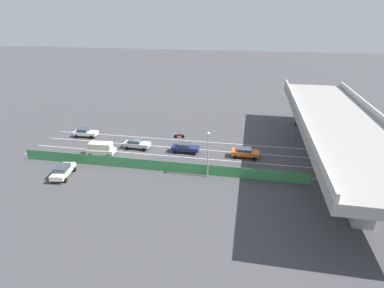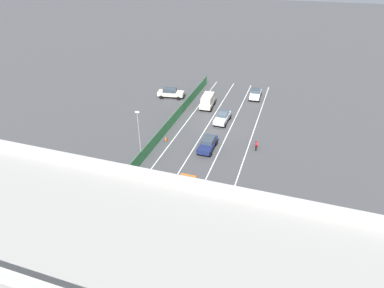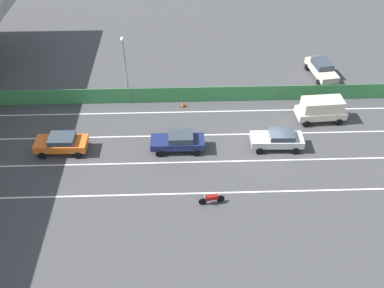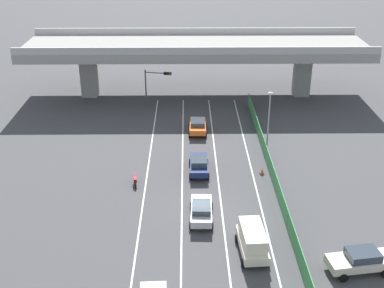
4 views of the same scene
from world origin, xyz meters
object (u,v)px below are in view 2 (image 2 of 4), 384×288
Objects in this scene: car_sedan_navy at (208,144)px; traffic_light at (211,232)px; car_van_cream at (207,101)px; street_lamp at (139,130)px; motorcycle at (256,145)px; parked_sedan_cream at (171,93)px; car_hatchback_white at (255,94)px; car_taxi_orange at (182,187)px; car_sedan_silver at (222,117)px; traffic_cone at (166,138)px.

traffic_light is at bearing 106.46° from car_sedan_navy.
car_van_cream is 0.67× the size of street_lamp.
motorcycle is 0.29× the size of street_lamp.
car_sedan_navy is 0.67× the size of street_lamp.
car_van_cream is 0.92× the size of parked_sedan_cream.
car_sedan_navy reaches higher than car_hatchback_white.
car_taxi_orange is at bearing -56.30° from traffic_light.
street_lamp is at bearing 78.18° from car_van_cream.
car_van_cream reaches higher than car_hatchback_white.
traffic_light is 0.76× the size of street_lamp.
car_hatchback_white is at bearing -106.75° from car_sedan_silver.
street_lamp reaches higher than traffic_cone.
traffic_cone is at bearing -103.11° from street_lamp.
car_taxi_orange is at bearing 62.96° from motorcycle.
car_sedan_silver is at bearing -128.17° from traffic_cone.
street_lamp reaches higher than car_van_cream.
parked_sedan_cream is 7.32× the size of traffic_cone.
motorcycle is at bearing 143.70° from parked_sedan_cream.
car_hatchback_white reaches higher than car_taxi_orange.
traffic_cone is (6.15, 7.82, -0.59)m from car_sedan_silver.
street_lamp is at bearing 76.89° from traffic_cone.
motorcycle is 21.31m from parked_sedan_cream.
car_taxi_orange is 13.51m from motorcycle.
car_hatchback_white is 21.23m from traffic_cone.
traffic_light is 7.65× the size of traffic_cone.
parked_sedan_cream is 0.96× the size of traffic_light.
car_sedan_silver is (0.00, -8.30, 0.00)m from car_sedan_navy.
car_van_cream is 12.70m from traffic_cone.
street_lamp is at bearing -34.00° from car_taxi_orange.
traffic_cone is at bearing -4.43° from car_sedan_navy.
street_lamp reaches higher than car_taxi_orange.
car_taxi_orange is at bearing 89.71° from car_sedan_silver.
car_van_cream is at bearing 42.98° from car_hatchback_white.
traffic_cone is (6.15, -0.48, -0.58)m from car_sedan_navy.
car_sedan_silver is 1.03× the size of car_taxi_orange.
car_van_cream is at bearing -74.10° from car_sedan_navy.
traffic_light reaches higher than car_hatchback_white.
car_taxi_orange is 26.99m from parked_sedan_cream.
car_hatchback_white is at bearing -162.86° from parked_sedan_cream.
parked_sedan_cream reaches higher than traffic_cone.
car_van_cream is (3.68, -12.90, 0.36)m from car_sedan_navy.
street_lamp is 10.05× the size of traffic_cone.
car_sedan_navy is at bearing 175.57° from traffic_cone.
car_sedan_silver is (3.36, 11.15, 0.01)m from car_hatchback_white.
traffic_cone is at bearing 8.83° from motorcycle.
car_taxi_orange is at bearing 114.12° from parked_sedan_cream.
car_hatchback_white is (-7.03, -6.55, -0.37)m from car_van_cream.
traffic_light is at bearing 122.14° from traffic_cone.
traffic_light is at bearing 116.61° from parked_sedan_cream.
parked_sedan_cream is (7.45, -2.08, -0.30)m from car_van_cream.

